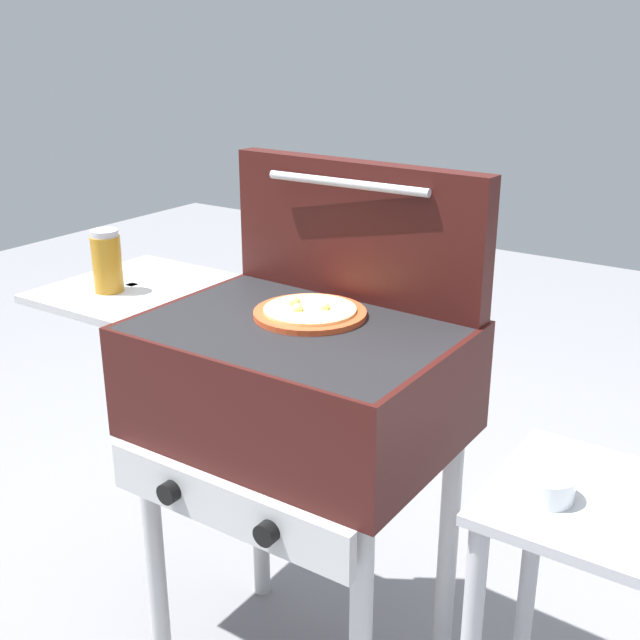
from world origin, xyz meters
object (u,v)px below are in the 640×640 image
(pizza_cheese, at_px, (310,312))
(prep_table, at_px, (609,605))
(grill, at_px, (293,389))
(sauce_jar, at_px, (107,261))
(topping_bowl_far, at_px, (547,487))

(pizza_cheese, xyz_separation_m, prep_table, (0.67, -0.05, -0.39))
(grill, distance_m, sauce_jar, 0.52)
(grill, relative_size, topping_bowl_far, 10.63)
(pizza_cheese, bearing_deg, topping_bowl_far, -10.32)
(sauce_jar, bearing_deg, prep_table, 3.15)
(grill, distance_m, topping_bowl_far, 0.56)
(grill, height_order, prep_table, grill)
(sauce_jar, bearing_deg, grill, 7.11)
(pizza_cheese, distance_m, prep_table, 0.78)
(prep_table, bearing_deg, sauce_jar, -176.85)
(topping_bowl_far, bearing_deg, grill, 175.46)
(pizza_cheese, bearing_deg, prep_table, -4.47)
(grill, relative_size, pizza_cheese, 4.08)
(grill, distance_m, prep_table, 0.72)
(topping_bowl_far, bearing_deg, sauce_jar, -179.20)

